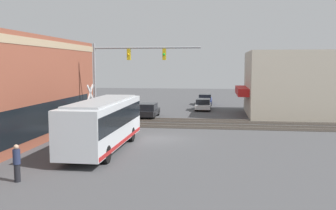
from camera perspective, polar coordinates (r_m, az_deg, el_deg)
The scene contains 11 objects.
ground_plane at distance 27.49m, azimuth -1.65°, elevation -5.19°, with size 120.00×120.00×0.00m, color #4C4C4F.
shop_building at distance 42.17m, azimuth 17.96°, elevation 3.11°, with size 10.07×10.04×6.83m.
city_bus at distance 24.04m, azimuth -9.81°, elevation -2.65°, with size 10.02×2.59×3.20m.
traffic_signal_gantry at distance 31.43m, azimuth -6.70°, elevation 5.92°, with size 0.42×8.99×7.20m.
crossing_signal at distance 31.62m, azimuth -11.73°, elevation 0.36°, with size 1.41×1.18×3.81m.
rail_track_near at distance 33.33m, azimuth 0.03°, elevation -3.15°, with size 2.60×60.00×0.15m.
rail_track_far at distance 36.47m, azimuth 0.70°, elevation -2.36°, with size 2.60×60.00×0.15m.
parked_car_black at distance 38.88m, azimuth -3.01°, elevation -0.88°, with size 4.31×1.82×1.46m.
parked_car_white at distance 45.16m, azimuth 5.39°, elevation 0.03°, with size 4.20×1.82×1.38m.
parked_car_blue at distance 51.57m, azimuth 5.68°, elevation 0.82°, with size 4.61×1.82×1.47m.
pedestrian_by_lamp at distance 18.75m, azimuth -22.05°, elevation -8.16°, with size 0.34×0.34×1.76m.
Camera 1 is at (-26.60, -4.39, 5.36)m, focal length 40.00 mm.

